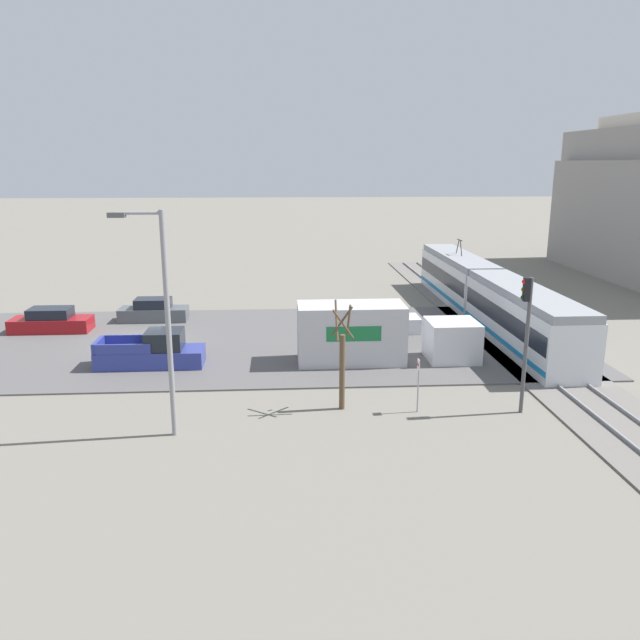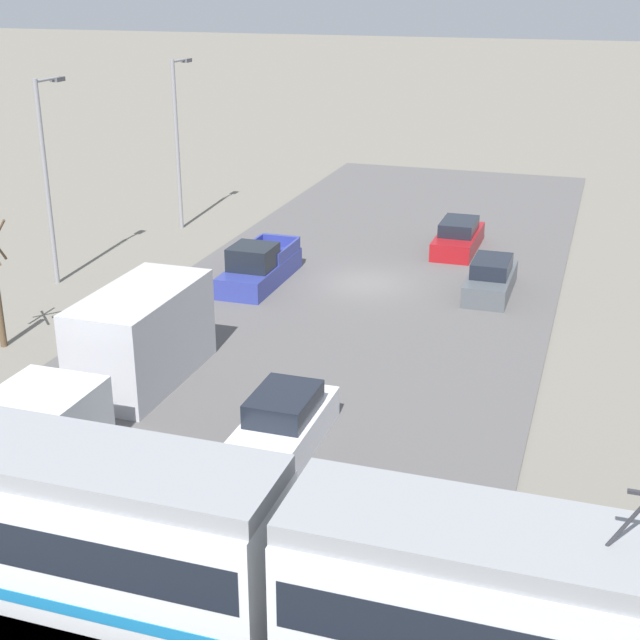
{
  "view_description": "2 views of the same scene",
  "coord_description": "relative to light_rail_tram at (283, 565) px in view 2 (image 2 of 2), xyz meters",
  "views": [
    {
      "loc": [
        35.14,
        7.98,
        10.13
      ],
      "look_at": [
        2.87,
        10.05,
        1.99
      ],
      "focal_mm": 35.0,
      "sensor_mm": 36.0,
      "label": 1
    },
    {
      "loc": [
        -9.37,
        34.89,
        12.42
      ],
      "look_at": [
        -1.6,
        11.05,
        2.66
      ],
      "focal_mm": 50.0,
      "sensor_mm": 36.0,
      "label": 2
    }
  ],
  "objects": [
    {
      "name": "ground_plane",
      "position": [
        4.24,
        -21.43,
        -1.72
      ],
      "size": [
        320.0,
        320.0,
        0.0
      ],
      "primitive_type": "plane",
      "color": "slate"
    },
    {
      "name": "road_surface",
      "position": [
        4.24,
        -21.43,
        -1.68
      ],
      "size": [
        16.11,
        49.49,
        0.08
      ],
      "color": "#565454",
      "rests_on": "ground"
    },
    {
      "name": "rail_bed",
      "position": [
        4.24,
        0.0,
        -1.67
      ],
      "size": [
        57.56,
        4.4,
        0.22
      ],
      "color": "slate",
      "rests_on": "ground"
    },
    {
      "name": "light_rail_tram",
      "position": [
        0.0,
        0.0,
        0.0
      ],
      "size": [
        25.98,
        2.71,
        4.5
      ],
      "color": "silver",
      "rests_on": "ground"
    },
    {
      "name": "box_truck",
      "position": [
        8.46,
        -8.57,
        -0.23
      ],
      "size": [
        2.58,
        9.37,
        3.05
      ],
      "color": "silver",
      "rests_on": "ground"
    },
    {
      "name": "pickup_truck",
      "position": [
        8.5,
        -20.02,
        -0.94
      ],
      "size": [
        1.92,
        5.36,
        1.84
      ],
      "color": "navy",
      "rests_on": "ground"
    },
    {
      "name": "sedan_car_0",
      "position": [
        1.29,
        -27.58,
        -1.03
      ],
      "size": [
        1.84,
        4.75,
        1.47
      ],
      "rotation": [
        0.0,
        0.0,
        3.14
      ],
      "color": "maroon",
      "rests_on": "ground"
    },
    {
      "name": "sedan_car_1",
      "position": [
        2.65,
        -7.21,
        -0.97
      ],
      "size": [
        1.89,
        4.4,
        1.61
      ],
      "color": "silver",
      "rests_on": "ground"
    },
    {
      "name": "sedan_car_2",
      "position": [
        -1.05,
        -21.82,
        -1.02
      ],
      "size": [
        1.72,
        4.39,
        1.48
      ],
      "rotation": [
        0.0,
        0.0,
        3.14
      ],
      "color": "#4C5156",
      "rests_on": "ground"
    },
    {
      "name": "street_lamp_near_crossing",
      "position": [
        15.8,
        -27.55,
        3.18
      ],
      "size": [
        0.36,
        1.95,
        8.53
      ],
      "color": "gray",
      "rests_on": "ground"
    },
    {
      "name": "street_lamp_mid_block",
      "position": [
        16.9,
        -17.8,
        3.19
      ],
      "size": [
        0.36,
        1.95,
        8.55
      ],
      "color": "gray",
      "rests_on": "ground"
    }
  ]
}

